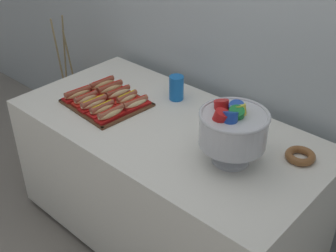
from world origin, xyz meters
TOP-DOWN VIEW (x-y plane):
  - ground_plane at (0.00, 0.00)m, footprint 10.00×10.00m
  - buffet_table at (0.00, 0.00)m, footprint 1.65×0.83m
  - floor_vase at (-1.16, 0.20)m, footprint 0.46×0.46m
  - serving_tray at (-0.38, -0.06)m, footprint 0.43×0.39m
  - hot_dog_0 at (-0.54, -0.14)m, footprint 0.09×0.18m
  - hot_dog_1 at (-0.46, -0.14)m, footprint 0.07×0.16m
  - hot_dog_2 at (-0.39, -0.15)m, footprint 0.07×0.18m
  - hot_dog_3 at (-0.31, -0.15)m, footprint 0.08×0.17m
  - hot_dog_4 at (-0.24, -0.16)m, footprint 0.06×0.18m
  - hot_dog_5 at (-0.53, 0.03)m, footprint 0.07×0.18m
  - hot_dog_6 at (-0.45, 0.02)m, footprint 0.09×0.18m
  - hot_dog_7 at (-0.38, 0.02)m, footprint 0.08×0.17m
  - hot_dog_8 at (-0.30, 0.01)m, footprint 0.07×0.15m
  - hot_dog_9 at (-0.23, 0.01)m, footprint 0.08×0.17m
  - punch_bowl at (0.42, -0.03)m, footprint 0.31×0.31m
  - cup_stack at (-0.14, 0.24)m, footprint 0.08×0.08m
  - donut at (0.65, 0.19)m, footprint 0.14×0.14m

SIDE VIEW (x-z plane):
  - ground_plane at x=0.00m, z-range 0.00..0.00m
  - floor_vase at x=-1.16m, z-range -0.29..0.73m
  - buffet_table at x=0.00m, z-range 0.02..0.77m
  - serving_tray at x=-0.38m, z-range 0.75..0.77m
  - donut at x=0.65m, z-range 0.75..0.79m
  - hot_dog_9 at x=-0.23m, z-range 0.76..0.81m
  - hot_dog_3 at x=-0.31m, z-range 0.76..0.82m
  - hot_dog_8 at x=-0.30m, z-range 0.76..0.82m
  - hot_dog_1 at x=-0.46m, z-range 0.76..0.82m
  - hot_dog_2 at x=-0.39m, z-range 0.76..0.82m
  - hot_dog_7 at x=-0.38m, z-range 0.76..0.82m
  - hot_dog_0 at x=-0.54m, z-range 0.76..0.82m
  - hot_dog_4 at x=-0.24m, z-range 0.76..0.82m
  - hot_dog_5 at x=-0.53m, z-range 0.76..0.82m
  - hot_dog_6 at x=-0.45m, z-range 0.76..0.82m
  - cup_stack at x=-0.14m, z-range 0.75..0.89m
  - punch_bowl at x=0.42m, z-range 0.78..1.07m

